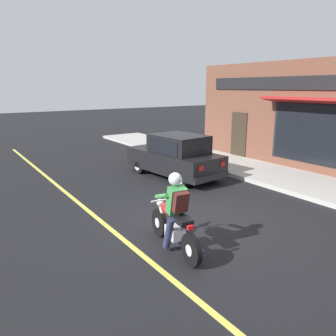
# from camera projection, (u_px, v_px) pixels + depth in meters

# --- Properties ---
(ground_plane) EXTENTS (80.00, 80.00, 0.00)m
(ground_plane) POSITION_uv_depth(u_px,v_px,m) (194.00, 224.00, 7.90)
(ground_plane) COLOR black
(sidewalk_curb) EXTENTS (2.60, 22.00, 0.14)m
(sidewalk_curb) POSITION_uv_depth(u_px,v_px,m) (245.00, 168.00, 13.06)
(sidewalk_curb) COLOR #ADAAA3
(sidewalk_curb) RESTS_ON ground
(lane_stripe) EXTENTS (0.12, 19.80, 0.01)m
(lane_stripe) POSITION_uv_depth(u_px,v_px,m) (79.00, 203.00, 9.31)
(lane_stripe) COLOR #D1C64C
(lane_stripe) RESTS_ON ground
(storefront_building) EXTENTS (1.25, 10.53, 4.20)m
(storefront_building) POSITION_uv_depth(u_px,v_px,m) (302.00, 117.00, 12.37)
(storefront_building) COLOR brown
(storefront_building) RESTS_ON ground
(motorcycle_with_rider) EXTENTS (0.64, 2.01, 1.62)m
(motorcycle_with_rider) POSITION_uv_depth(u_px,v_px,m) (175.00, 218.00, 6.49)
(motorcycle_with_rider) COLOR black
(motorcycle_with_rider) RESTS_ON ground
(car_hatchback) EXTENTS (1.99, 3.92, 1.57)m
(car_hatchback) POSITION_uv_depth(u_px,v_px,m) (175.00, 156.00, 11.83)
(car_hatchback) COLOR black
(car_hatchback) RESTS_ON ground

